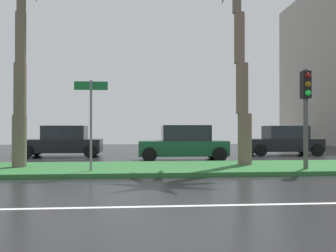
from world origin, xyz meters
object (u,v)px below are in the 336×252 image
street_name_sign (91,113)px  car_in_traffic_second (63,142)px  car_in_traffic_third (183,143)px  car_in_traffic_fourth (283,141)px  traffic_signal_median_right (306,100)px

street_name_sign → car_in_traffic_second: street_name_sign is taller
car_in_traffic_second → car_in_traffic_third: same height
street_name_sign → car_in_traffic_fourth: street_name_sign is taller
traffic_signal_median_right → car_in_traffic_second: traffic_signal_median_right is taller
traffic_signal_median_right → street_name_sign: size_ratio=1.16×
car_in_traffic_second → traffic_signal_median_right: bearing=141.5°
car_in_traffic_third → car_in_traffic_fourth: size_ratio=1.00×
car_in_traffic_third → car_in_traffic_second: bearing=-23.9°
car_in_traffic_second → car_in_traffic_fourth: (12.71, 0.05, 0.00)m
traffic_signal_median_right → car_in_traffic_fourth: bearing=71.9°
car_in_traffic_third → traffic_signal_median_right: bearing=125.2°
traffic_signal_median_right → car_in_traffic_second: bearing=141.5°
traffic_signal_median_right → car_in_traffic_third: traffic_signal_median_right is taller
traffic_signal_median_right → car_in_traffic_second: size_ratio=0.81×
car_in_traffic_fourth → car_in_traffic_second: bearing=0.2°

